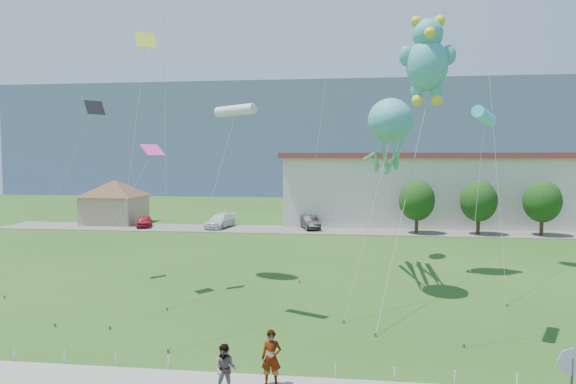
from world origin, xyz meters
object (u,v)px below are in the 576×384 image
at_px(pedestrian_right, 225,369).
at_px(teddy_bear_kite, 427,58).
at_px(parked_car_white, 220,221).
at_px(stop_sign, 572,370).
at_px(warehouse, 547,188).
at_px(parked_car_red, 144,221).
at_px(pavilion, 115,198).
at_px(parked_car_black, 310,222).
at_px(octopus_kite, 388,137).
at_px(pedestrian_left, 271,358).

relative_size(pedestrian_right, teddy_bear_kite, 0.10).
bearing_deg(parked_car_white, stop_sign, -53.21).
bearing_deg(teddy_bear_kite, warehouse, 57.77).
xyz_separation_m(parked_car_red, teddy_bear_kite, (27.43, -19.08, 13.40)).
bearing_deg(stop_sign, parked_car_white, 117.01).
bearing_deg(parked_car_red, pavilion, 130.99).
bearing_deg(warehouse, parked_car_black, -162.84).
relative_size(warehouse, octopus_kite, 4.69).
distance_m(stop_sign, pedestrian_left, 8.85).
distance_m(octopus_kite, teddy_bear_kite, 7.08).
relative_size(pavilion, stop_sign, 3.68).
xyz_separation_m(parked_car_black, octopus_kite, (6.51, -23.70, 8.08)).
distance_m(warehouse, pedestrian_right, 54.09).
distance_m(pedestrian_right, octopus_kite, 18.06).
distance_m(parked_car_red, parked_car_black, 18.22).
height_order(stop_sign, parked_car_black, stop_sign).
height_order(warehouse, stop_sign, warehouse).
bearing_deg(octopus_kite, pavilion, 138.67).
relative_size(warehouse, pedestrian_left, 33.07).
relative_size(parked_car_red, octopus_kite, 0.28).
relative_size(pedestrian_right, octopus_kite, 0.12).
height_order(pedestrian_right, octopus_kite, octopus_kite).
relative_size(stop_sign, octopus_kite, 0.19).
bearing_deg(parked_car_red, teddy_bear_kite, -52.06).
bearing_deg(warehouse, stop_sign, -108.90).
distance_m(pavilion, pedestrian_left, 47.39).
bearing_deg(parked_car_black, stop_sign, -92.20).
bearing_deg(stop_sign, teddy_bear_kite, 93.45).
bearing_deg(warehouse, pedestrian_left, -118.48).
distance_m(warehouse, teddy_bear_kite, 34.67).
xyz_separation_m(pedestrian_left, parked_car_black, (-1.84, 37.95, -0.26)).
bearing_deg(pedestrian_left, parked_car_black, 93.24).
xyz_separation_m(octopus_kite, teddy_bear_kite, (2.71, 3.92, 5.24)).
xyz_separation_m(pavilion, parked_car_black, (23.07, -2.32, -2.26)).
relative_size(parked_car_white, parked_car_black, 1.17).
relative_size(pavilion, parked_car_white, 1.86).
height_order(pedestrian_left, parked_car_red, pedestrian_left).
height_order(parked_car_black, teddy_bear_kite, teddy_bear_kite).
xyz_separation_m(pedestrian_left, pedestrian_right, (-1.36, -0.81, -0.12)).
bearing_deg(parked_car_black, pedestrian_right, -106.15).
height_order(stop_sign, parked_car_red, stop_sign).
bearing_deg(pavilion, parked_car_red, -31.78).
bearing_deg(parked_car_black, parked_car_white, 163.89).
relative_size(pavilion, pedestrian_left, 4.99).
xyz_separation_m(warehouse, stop_sign, (-16.50, -48.21, -2.26)).
relative_size(parked_car_black, teddy_bear_kite, 0.25).
bearing_deg(pedestrian_left, pavilion, 122.21).
height_order(parked_car_white, parked_car_black, parked_car_white).
xyz_separation_m(pedestrian_left, octopus_kite, (4.68, 14.24, 7.82)).
relative_size(pavilion, pedestrian_right, 5.74).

